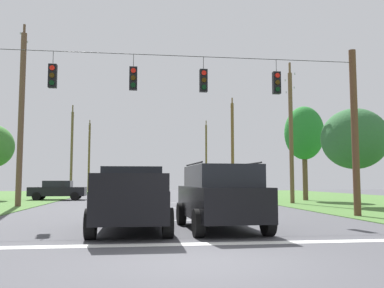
{
  "coord_description": "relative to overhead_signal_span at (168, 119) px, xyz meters",
  "views": [
    {
      "loc": [
        -1.27,
        -7.88,
        1.51
      ],
      "look_at": [
        0.79,
        8.3,
        2.96
      ],
      "focal_mm": 38.7,
      "sensor_mm": 36.0,
      "label": 1
    }
  ],
  "objects": [
    {
      "name": "ground_plane",
      "position": [
        0.15,
        -8.88,
        -4.04
      ],
      "size": [
        120.0,
        120.0,
        0.0
      ],
      "primitive_type": "plane",
      "color": "#47474C"
    },
    {
      "name": "stop_bar_stripe",
      "position": [
        0.15,
        -6.78,
        -4.04
      ],
      "size": [
        13.67,
        0.45,
        0.01
      ],
      "primitive_type": "cube",
      "color": "white",
      "rests_on": "ground"
    },
    {
      "name": "lane_dash_0",
      "position": [
        0.15,
        -0.78,
        -4.04
      ],
      "size": [
        2.5,
        0.15,
        0.01
      ],
      "primitive_type": "cube",
      "rotation": [
        0.0,
        0.0,
        1.57
      ],
      "color": "white",
      "rests_on": "ground"
    },
    {
      "name": "lane_dash_1",
      "position": [
        0.15,
        6.39,
        -4.04
      ],
      "size": [
        2.5,
        0.15,
        0.01
      ],
      "primitive_type": "cube",
      "rotation": [
        0.0,
        0.0,
        1.57
      ],
      "color": "white",
      "rests_on": "ground"
    },
    {
      "name": "lane_dash_2",
      "position": [
        0.15,
        11.83,
        -4.04
      ],
      "size": [
        2.5,
        0.15,
        0.01
      ],
      "primitive_type": "cube",
      "rotation": [
        0.0,
        0.0,
        1.57
      ],
      "color": "white",
      "rests_on": "ground"
    },
    {
      "name": "overhead_signal_span",
      "position": [
        0.0,
        0.0,
        0.0
      ],
      "size": [
        16.57,
        0.31,
        7.26
      ],
      "color": "brown",
      "rests_on": "ground"
    },
    {
      "name": "pickup_truck",
      "position": [
        -1.36,
        -3.76,
        -3.07
      ],
      "size": [
        2.29,
        5.4,
        1.95
      ],
      "color": "black",
      "rests_on": "ground"
    },
    {
      "name": "suv_black",
      "position": [
        1.37,
        -4.04,
        -2.98
      ],
      "size": [
        2.38,
        4.88,
        2.05
      ],
      "color": "black",
      "rests_on": "ground"
    },
    {
      "name": "distant_car_crossing_white",
      "position": [
        6.36,
        14.19,
        -3.25
      ],
      "size": [
        2.27,
        4.42,
        1.52
      ],
      "color": "silver",
      "rests_on": "ground"
    },
    {
      "name": "distant_car_oncoming",
      "position": [
        -7.52,
        17.23,
        -3.25
      ],
      "size": [
        4.32,
        2.06,
        1.52
      ],
      "color": "black",
      "rests_on": "ground"
    },
    {
      "name": "utility_pole_mid_right",
      "position": [
        9.02,
        9.92,
        0.69
      ],
      "size": [
        0.28,
        1.89,
        9.59
      ],
      "color": "brown",
      "rests_on": "ground"
    },
    {
      "name": "utility_pole_far_right",
      "position": [
        8.87,
        27.0,
        1.07
      ],
      "size": [
        0.33,
        1.7,
        10.59
      ],
      "color": "brown",
      "rests_on": "ground"
    },
    {
      "name": "utility_pole_near_left",
      "position": [
        9.02,
        45.75,
        1.18
      ],
      "size": [
        0.29,
        1.87,
        10.79
      ],
      "color": "brown",
      "rests_on": "ground"
    },
    {
      "name": "utility_pole_far_left",
      "position": [
        -8.16,
        8.7,
        1.29
      ],
      "size": [
        0.34,
        1.61,
        10.99
      ],
      "color": "brown",
      "rests_on": "ground"
    },
    {
      "name": "utility_pole_distant_right",
      "position": [
        -8.32,
        28.43,
        0.62
      ],
      "size": [
        0.26,
        1.88,
        9.63
      ],
      "color": "brown",
      "rests_on": "ground"
    },
    {
      "name": "utility_pole_distant_left",
      "position": [
        -8.42,
        44.69,
        1.18
      ],
      "size": [
        0.3,
        1.98,
        10.4
      ],
      "color": "brown",
      "rests_on": "ground"
    },
    {
      "name": "tree_roadside_right",
      "position": [
        11.51,
        6.19,
        -0.05
      ],
      "size": [
        3.87,
        3.87,
        5.8
      ],
      "color": "brown",
      "rests_on": "ground"
    },
    {
      "name": "tree_roadside_left",
      "position": [
        11.54,
        13.78,
        1.13
      ],
      "size": [
        3.03,
        3.03,
        7.29
      ],
      "color": "brown",
      "rests_on": "ground"
    }
  ]
}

